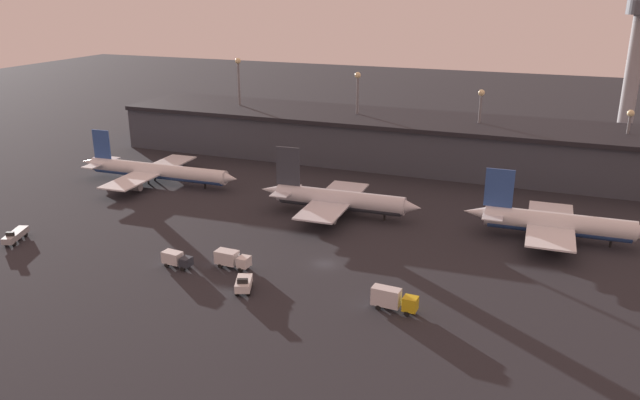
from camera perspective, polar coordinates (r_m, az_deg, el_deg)
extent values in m
plane|color=#26262B|center=(117.88, 0.46, -5.86)|extent=(600.00, 600.00, 0.00)
cube|color=#3D424C|center=(184.42, 8.87, 5.13)|extent=(182.30, 27.29, 12.38)
cube|color=black|center=(182.95, 8.97, 7.19)|extent=(182.30, 29.29, 1.20)
cylinder|color=white|center=(170.23, -14.65, 2.63)|extent=(40.47, 4.91, 3.67)
cylinder|color=#2D519E|center=(170.40, -14.64, 2.42)|extent=(38.43, 4.30, 3.12)
cone|color=white|center=(159.52, -8.28, 1.98)|extent=(4.51, 3.62, 3.48)
cone|color=white|center=(182.84, -20.27, 3.26)|extent=(5.59, 3.29, 3.12)
cube|color=#2D519E|center=(178.73, -19.35, 4.84)|extent=(5.14, 0.56, 7.79)
cube|color=white|center=(180.46, -19.37, 3.26)|extent=(4.04, 12.26, 0.24)
cube|color=white|center=(171.47, -15.20, 2.54)|extent=(9.11, 33.98, 0.36)
cylinder|color=gray|center=(178.67, -13.16, 2.94)|extent=(4.09, 2.14, 2.02)
cylinder|color=gray|center=(163.81, -16.66, 1.19)|extent=(4.09, 2.14, 2.02)
cylinder|color=black|center=(163.66, -10.46, 1.32)|extent=(0.50, 0.50, 1.65)
cylinder|color=black|center=(173.23, -14.87, 1.97)|extent=(0.50, 0.50, 1.65)
cylinder|color=black|center=(170.93, -15.41, 1.70)|extent=(0.50, 0.50, 1.65)
cylinder|color=silver|center=(141.23, 1.82, 0.09)|extent=(30.09, 4.99, 4.06)
cylinder|color=#333842|center=(141.46, 1.82, -0.19)|extent=(28.57, 4.33, 3.45)
cone|color=silver|center=(137.46, 8.26, -0.64)|extent=(4.99, 4.01, 3.86)
cone|color=silver|center=(146.69, -4.29, 0.89)|extent=(6.20, 3.64, 3.45)
cube|color=#333842|center=(143.44, -2.95, 3.10)|extent=(5.70, 0.58, 9.00)
cube|color=silver|center=(145.38, -3.13, 0.88)|extent=(4.38, 10.44, 0.24)
cube|color=silver|center=(141.83, 1.24, -0.04)|extent=(9.82, 28.92, 0.36)
cylinder|color=gray|center=(149.26, 2.54, 0.37)|extent=(4.54, 2.37, 2.23)
cylinder|color=gray|center=(134.87, 0.52, -1.68)|extent=(4.54, 2.37, 2.23)
cylinder|color=black|center=(139.58, 5.91, -1.52)|extent=(0.50, 0.50, 1.83)
cylinder|color=black|center=(144.10, 1.44, -0.76)|extent=(0.50, 0.50, 1.83)
cylinder|color=black|center=(141.19, 1.03, -1.18)|extent=(0.50, 0.50, 1.83)
cylinder|color=white|center=(135.79, 20.97, -1.96)|extent=(29.21, 5.04, 4.14)
cylinder|color=#2D519E|center=(136.03, 20.93, -2.25)|extent=(27.73, 4.37, 3.52)
cone|color=white|center=(135.91, 14.27, -1.10)|extent=(6.32, 3.71, 3.52)
cube|color=#2D519E|center=(133.87, 16.07, 1.06)|extent=(5.81, 0.58, 8.11)
cube|color=white|center=(135.61, 15.62, -1.13)|extent=(4.45, 10.05, 0.24)
cube|color=white|center=(135.91, 20.33, -2.10)|extent=(9.96, 27.83, 0.36)
cylinder|color=gray|center=(143.67, 20.63, -1.61)|extent=(4.62, 2.42, 2.28)
cylinder|color=gray|center=(129.21, 20.63, -3.88)|extent=(4.62, 2.42, 2.28)
cylinder|color=black|center=(137.65, 25.04, -3.58)|extent=(0.50, 0.50, 1.86)
cylinder|color=black|center=(138.32, 20.22, -2.83)|extent=(0.50, 0.50, 1.86)
cylinder|color=black|center=(135.22, 20.21, -3.32)|extent=(0.50, 0.50, 1.86)
cube|color=gold|center=(101.06, 8.25, -9.37)|extent=(2.36, 2.22, 2.26)
cube|color=silver|center=(101.92, 6.07, -8.77)|extent=(4.75, 2.37, 3.01)
cylinder|color=black|center=(102.44, 8.22, -9.84)|extent=(0.93, 0.58, 0.90)
cylinder|color=black|center=(101.12, 7.96, -10.24)|extent=(0.93, 0.58, 0.90)
cylinder|color=black|center=(103.68, 5.66, -9.36)|extent=(0.93, 0.58, 0.90)
cylinder|color=black|center=(102.37, 5.37, -9.74)|extent=(0.93, 0.58, 0.90)
cube|color=#9EA3A8|center=(141.97, -26.08, -2.90)|extent=(4.66, 7.95, 1.24)
cube|color=black|center=(140.05, -26.48, -2.79)|extent=(1.65, 1.17, 0.80)
cylinder|color=black|center=(139.89, -26.17, -3.61)|extent=(0.81, 1.03, 0.90)
cylinder|color=black|center=(140.63, -26.75, -3.59)|extent=(0.81, 1.03, 0.90)
cylinder|color=black|center=(143.95, -25.32, -2.88)|extent=(0.81, 1.03, 0.90)
cylinder|color=black|center=(144.66, -25.89, -2.86)|extent=(0.81, 1.03, 0.90)
cube|color=#282D38|center=(117.63, -12.14, -5.55)|extent=(1.94, 2.31, 1.65)
cube|color=silver|center=(119.39, -13.34, -5.12)|extent=(3.79, 2.48, 2.20)
cylinder|color=black|center=(118.75, -11.93, -5.87)|extent=(0.95, 0.62, 0.90)
cylinder|color=black|center=(117.62, -12.42, -6.16)|extent=(0.95, 0.62, 0.90)
cylinder|color=black|center=(120.95, -13.33, -5.51)|extent=(0.95, 0.62, 0.90)
cylinder|color=black|center=(119.84, -13.82, -5.78)|extent=(0.95, 0.62, 0.90)
cube|color=white|center=(108.17, -6.99, -7.58)|extent=(4.25, 5.72, 1.37)
cube|color=black|center=(106.55, -7.10, -7.36)|extent=(1.92, 1.30, 0.80)
cylinder|color=black|center=(107.03, -6.56, -8.44)|extent=(0.92, 1.07, 0.90)
cylinder|color=black|center=(107.26, -7.59, -8.42)|extent=(0.92, 1.07, 0.90)
cylinder|color=black|center=(109.94, -6.37, -7.65)|extent=(0.92, 1.07, 0.90)
cylinder|color=black|center=(110.17, -7.37, -7.63)|extent=(0.92, 1.07, 0.90)
cube|color=white|center=(115.62, -6.98, -5.63)|extent=(2.07, 2.53, 1.86)
cube|color=silver|center=(117.22, -8.51, -5.18)|extent=(4.20, 2.60, 2.49)
cylinder|color=black|center=(116.94, -6.81, -5.98)|extent=(0.92, 0.65, 0.90)
cylinder|color=black|center=(115.50, -7.27, -6.33)|extent=(0.92, 0.65, 0.90)
cylinder|color=black|center=(118.97, -8.60, -5.61)|extent=(0.92, 0.65, 0.90)
cylinder|color=black|center=(117.56, -9.07, -5.95)|extent=(0.92, 0.65, 0.90)
cylinder|color=slate|center=(203.30, -7.34, 8.56)|extent=(0.70, 0.70, 26.90)
sphere|color=beige|center=(201.29, -7.51, 12.50)|extent=(1.80, 1.80, 1.80)
cylinder|color=slate|center=(188.11, 3.40, 7.46)|extent=(0.70, 0.70, 24.38)
sphere|color=beige|center=(186.01, 3.48, 11.33)|extent=(1.80, 1.80, 1.80)
cylinder|color=slate|center=(180.90, 14.26, 5.95)|extent=(0.70, 0.70, 21.31)
sphere|color=beige|center=(178.83, 14.55, 9.47)|extent=(1.80, 1.80, 1.80)
cylinder|color=slate|center=(180.77, 26.09, 4.10)|extent=(0.70, 0.70, 18.29)
sphere|color=beige|center=(178.85, 26.54, 7.11)|extent=(1.80, 1.80, 1.80)
cylinder|color=#99999E|center=(211.43, 26.51, 9.22)|extent=(4.40, 4.40, 41.87)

